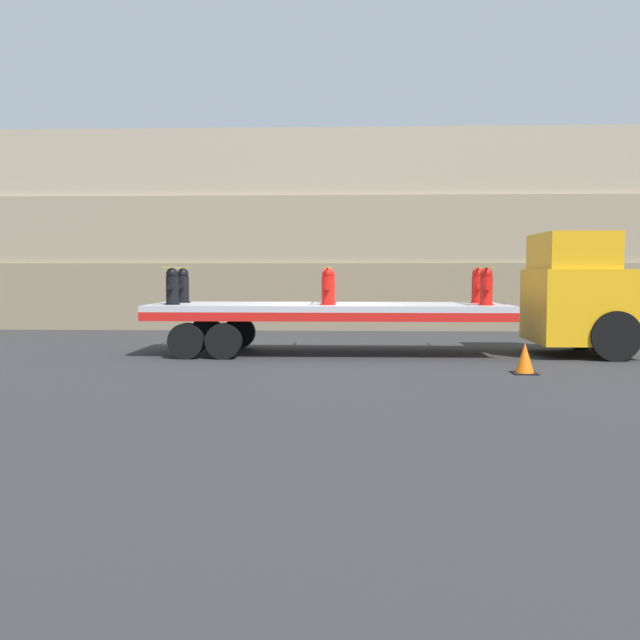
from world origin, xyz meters
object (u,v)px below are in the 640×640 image
object	(u,v)px
flatbed_trailer	(306,313)
fire_hydrant_red_near_1	(328,287)
fire_hydrant_black_near_0	(172,287)
fire_hydrant_red_near_2	(486,287)
truck_cab	(583,294)
fire_hydrant_black_far_0	(183,286)
fire_hydrant_red_far_1	(329,286)
traffic_cone	(525,359)
fire_hydrant_red_far_2	(478,286)

from	to	relation	value
flatbed_trailer	fire_hydrant_red_near_1	bearing A→B (deg)	-45.55
fire_hydrant_black_near_0	fire_hydrant_red_near_2	distance (m)	7.23
flatbed_trailer	truck_cab	bearing A→B (deg)	0.00
flatbed_trailer	fire_hydrant_black_far_0	size ratio (longest dim) A/B	9.86
fire_hydrant_red_far_1	fire_hydrant_red_near_2	distance (m)	3.78
traffic_cone	fire_hydrant_black_near_0	bearing A→B (deg)	160.26
fire_hydrant_red_near_2	fire_hydrant_red_far_2	world-z (taller)	same
truck_cab	traffic_cone	world-z (taller)	truck_cab
flatbed_trailer	fire_hydrant_black_near_0	xyz separation A→B (m)	(-3.08, -0.55, 0.64)
fire_hydrant_red_far_2	truck_cab	bearing A→B (deg)	-13.07
fire_hydrant_red_near_2	truck_cab	bearing A→B (deg)	13.07
fire_hydrant_red_near_1	truck_cab	bearing A→B (deg)	5.23
fire_hydrant_red_near_2	traffic_cone	xyz separation A→B (m)	(0.24, -2.68, -1.31)
fire_hydrant_black_far_0	fire_hydrant_red_near_2	xyz separation A→B (m)	(7.23, -1.09, 0.00)
truck_cab	fire_hydrant_red_far_1	bearing A→B (deg)	174.77
truck_cab	fire_hydrant_black_far_0	distance (m)	9.60
truck_cab	flatbed_trailer	size ratio (longest dim) A/B	0.34
fire_hydrant_red_near_1	fire_hydrant_red_far_1	distance (m)	1.09
truck_cab	fire_hydrant_black_far_0	size ratio (longest dim) A/B	3.34
fire_hydrant_red_far_1	fire_hydrant_red_near_2	xyz separation A→B (m)	(3.62, -1.09, 0.00)
fire_hydrant_red_far_1	fire_hydrant_red_far_2	distance (m)	3.62
fire_hydrant_red_near_2	fire_hydrant_red_far_2	size ratio (longest dim) A/B	1.00
fire_hydrant_black_near_0	fire_hydrant_black_far_0	world-z (taller)	same
fire_hydrant_red_near_2	flatbed_trailer	bearing A→B (deg)	172.51
fire_hydrant_red_far_1	fire_hydrant_black_far_0	bearing A→B (deg)	180.00
fire_hydrant_red_far_1	fire_hydrant_red_near_2	size ratio (longest dim) A/B	1.00
fire_hydrant_red_near_2	fire_hydrant_red_near_1	bearing A→B (deg)	180.00
flatbed_trailer	fire_hydrant_red_far_2	xyz separation A→B (m)	(4.15, 0.55, 0.64)
fire_hydrant_red_near_1	fire_hydrant_red_far_2	size ratio (longest dim) A/B	1.00
flatbed_trailer	fire_hydrant_red_near_2	size ratio (longest dim) A/B	9.86
fire_hydrant_red_far_2	fire_hydrant_red_near_2	bearing A→B (deg)	-90.00
fire_hydrant_black_far_0	fire_hydrant_red_far_1	world-z (taller)	same
fire_hydrant_red_near_1	fire_hydrant_red_near_2	distance (m)	3.62
fire_hydrant_red_near_1	traffic_cone	world-z (taller)	fire_hydrant_red_near_1
fire_hydrant_black_far_0	fire_hydrant_red_near_1	size ratio (longest dim) A/B	1.00
fire_hydrant_black_near_0	traffic_cone	distance (m)	8.05
fire_hydrant_red_near_2	traffic_cone	bearing A→B (deg)	-84.83
fire_hydrant_black_far_0	fire_hydrant_red_far_1	distance (m)	3.62
flatbed_trailer	fire_hydrant_red_far_1	distance (m)	0.99
fire_hydrant_red_near_1	traffic_cone	distance (m)	4.88
fire_hydrant_black_near_0	fire_hydrant_red_near_2	bearing A→B (deg)	0.00
fire_hydrant_black_far_0	traffic_cone	size ratio (longest dim) A/B	1.43
truck_cab	fire_hydrant_black_far_0	xyz separation A→B (m)	(-9.58, 0.55, 0.18)
truck_cab	fire_hydrant_red_near_2	world-z (taller)	truck_cab
fire_hydrant_black_near_0	fire_hydrant_red_far_2	xyz separation A→B (m)	(7.23, 1.09, 0.00)
fire_hydrant_red_near_1	fire_hydrant_red_far_1	size ratio (longest dim) A/B	1.00
fire_hydrant_red_near_1	flatbed_trailer	bearing A→B (deg)	134.45
fire_hydrant_black_near_0	fire_hydrant_red_near_2	size ratio (longest dim) A/B	1.00
flatbed_trailer	fire_hydrant_black_far_0	xyz separation A→B (m)	(-3.08, 0.55, 0.64)
truck_cab	traffic_cone	xyz separation A→B (m)	(-2.11, -3.23, -1.14)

